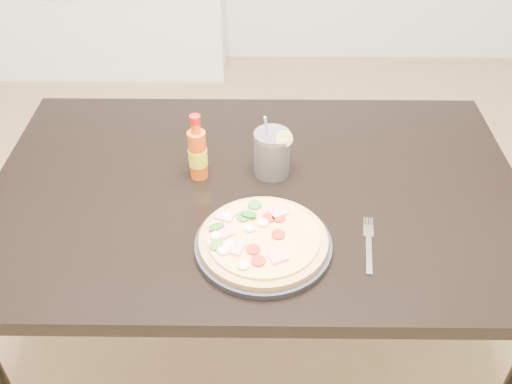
{
  "coord_description": "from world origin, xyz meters",
  "views": [
    {
      "loc": [
        0.13,
        -1.2,
        1.69
      ],
      "look_at": [
        0.12,
        -0.15,
        0.83
      ],
      "focal_mm": 40.0,
      "sensor_mm": 36.0,
      "label": 1
    }
  ],
  "objects_px": {
    "cola_cup": "(272,154)",
    "fork": "(369,243)",
    "hot_sauce_bottle": "(198,153)",
    "media_console": "(108,31)",
    "pizza": "(262,239)",
    "plate": "(263,245)",
    "dining_table": "(256,210)"
  },
  "relations": [
    {
      "from": "cola_cup",
      "to": "fork",
      "type": "distance_m",
      "value": 0.36
    },
    {
      "from": "hot_sauce_bottle",
      "to": "media_console",
      "type": "relative_size",
      "value": 0.13
    },
    {
      "from": "pizza",
      "to": "media_console",
      "type": "relative_size",
      "value": 0.21
    },
    {
      "from": "plate",
      "to": "media_console",
      "type": "distance_m",
      "value": 2.56
    },
    {
      "from": "dining_table",
      "to": "pizza",
      "type": "distance_m",
      "value": 0.25
    },
    {
      "from": "media_console",
      "to": "cola_cup",
      "type": "bearing_deg",
      "value": -64.85
    },
    {
      "from": "media_console",
      "to": "plate",
      "type": "bearing_deg",
      "value": -68.1
    },
    {
      "from": "dining_table",
      "to": "plate",
      "type": "relative_size",
      "value": 4.39
    },
    {
      "from": "pizza",
      "to": "hot_sauce_bottle",
      "type": "height_order",
      "value": "hot_sauce_bottle"
    },
    {
      "from": "plate",
      "to": "fork",
      "type": "bearing_deg",
      "value": 3.41
    },
    {
      "from": "fork",
      "to": "media_console",
      "type": "height_order",
      "value": "fork"
    },
    {
      "from": "fork",
      "to": "media_console",
      "type": "distance_m",
      "value": 2.65
    },
    {
      "from": "pizza",
      "to": "fork",
      "type": "bearing_deg",
      "value": 3.21
    },
    {
      "from": "hot_sauce_bottle",
      "to": "cola_cup",
      "type": "height_order",
      "value": "hot_sauce_bottle"
    },
    {
      "from": "hot_sauce_bottle",
      "to": "fork",
      "type": "distance_m",
      "value": 0.5
    },
    {
      "from": "dining_table",
      "to": "cola_cup",
      "type": "xyz_separation_m",
      "value": [
        0.04,
        0.06,
        0.14
      ]
    },
    {
      "from": "plate",
      "to": "fork",
      "type": "height_order",
      "value": "plate"
    },
    {
      "from": "hot_sauce_bottle",
      "to": "fork",
      "type": "relative_size",
      "value": 1.0
    },
    {
      "from": "hot_sauce_bottle",
      "to": "media_console",
      "type": "height_order",
      "value": "hot_sauce_bottle"
    },
    {
      "from": "hot_sauce_bottle",
      "to": "pizza",
      "type": "bearing_deg",
      "value": -58.01
    },
    {
      "from": "media_console",
      "to": "fork",
      "type": "bearing_deg",
      "value": -62.93
    },
    {
      "from": "dining_table",
      "to": "hot_sauce_bottle",
      "type": "xyz_separation_m",
      "value": [
        -0.15,
        0.04,
        0.16
      ]
    },
    {
      "from": "pizza",
      "to": "cola_cup",
      "type": "xyz_separation_m",
      "value": [
        0.03,
        0.29,
        0.03
      ]
    },
    {
      "from": "pizza",
      "to": "hot_sauce_bottle",
      "type": "bearing_deg",
      "value": 121.99
    },
    {
      "from": "hot_sauce_bottle",
      "to": "plate",
      "type": "bearing_deg",
      "value": -57.46
    },
    {
      "from": "plate",
      "to": "cola_cup",
      "type": "xyz_separation_m",
      "value": [
        0.02,
        0.29,
        0.05
      ]
    },
    {
      "from": "dining_table",
      "to": "plate",
      "type": "height_order",
      "value": "plate"
    },
    {
      "from": "hot_sauce_bottle",
      "to": "fork",
      "type": "xyz_separation_m",
      "value": [
        0.42,
        -0.26,
        -0.07
      ]
    },
    {
      "from": "plate",
      "to": "fork",
      "type": "relative_size",
      "value": 1.69
    },
    {
      "from": "cola_cup",
      "to": "media_console",
      "type": "height_order",
      "value": "cola_cup"
    },
    {
      "from": "pizza",
      "to": "fork",
      "type": "height_order",
      "value": "pizza"
    },
    {
      "from": "pizza",
      "to": "cola_cup",
      "type": "height_order",
      "value": "cola_cup"
    }
  ]
}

